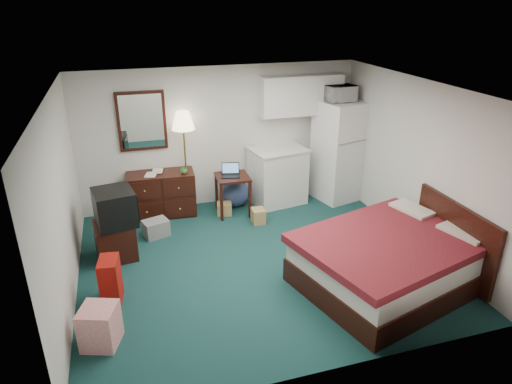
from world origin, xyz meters
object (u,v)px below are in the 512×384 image
object	(u,v)px
kitchen_counter	(277,176)
suitcase	(111,281)
floor_lamp	(186,163)
desk	(233,195)
bed	(389,262)
dresser	(162,194)
fridge	(339,151)
tv_stand	(115,240)

from	to	relation	value
kitchen_counter	suitcase	distance (m)	3.78
floor_lamp	kitchen_counter	size ratio (longest dim) A/B	1.78
floor_lamp	desk	world-z (taller)	floor_lamp
floor_lamp	suitcase	world-z (taller)	floor_lamp
kitchen_counter	bed	size ratio (longest dim) A/B	0.46
floor_lamp	desk	size ratio (longest dim) A/B	2.55
dresser	bed	world-z (taller)	dresser
fridge	bed	bearing A→B (deg)	-116.94
dresser	floor_lamp	distance (m)	0.69
dresser	suitcase	size ratio (longest dim) A/B	1.90
fridge	suitcase	distance (m)	4.74
floor_lamp	kitchen_counter	bearing A→B (deg)	-4.82
fridge	suitcase	xyz separation A→B (m)	(-4.17, -2.16, -0.63)
desk	fridge	world-z (taller)	fridge
desk	tv_stand	bearing A→B (deg)	-153.24
kitchen_counter	bed	distance (m)	3.03
tv_stand	fridge	bearing A→B (deg)	6.52
fridge	tv_stand	world-z (taller)	fridge
floor_lamp	fridge	distance (m)	2.83
desk	kitchen_counter	xyz separation A→B (m)	(0.92, 0.24, 0.15)
fridge	dresser	bearing A→B (deg)	162.51
dresser	suitcase	xyz separation A→B (m)	(-0.90, -2.35, -0.09)
dresser	tv_stand	xyz separation A→B (m)	(-0.82, -1.24, -0.12)
floor_lamp	bed	xyz separation A→B (m)	(2.17, -3.12, -0.55)
desk	dresser	bearing A→B (deg)	167.52
desk	tv_stand	world-z (taller)	desk
desk	suitcase	size ratio (longest dim) A/B	1.18
fridge	desk	bearing A→B (deg)	169.23
dresser	bed	xyz separation A→B (m)	(2.63, -3.05, -0.04)
floor_lamp	kitchen_counter	distance (m)	1.71
floor_lamp	bed	world-z (taller)	floor_lamp
kitchen_counter	fridge	world-z (taller)	fridge
dresser	bed	bearing A→B (deg)	-45.78
dresser	tv_stand	bearing A→B (deg)	-120.00
desk	bed	distance (m)	3.09
dresser	floor_lamp	xyz separation A→B (m)	(0.46, 0.07, 0.51)
suitcase	dresser	bearing A→B (deg)	77.12
desk	fridge	bearing A→B (deg)	5.53
bed	tv_stand	distance (m)	3.90
fridge	tv_stand	xyz separation A→B (m)	(-4.10, -1.05, -0.66)
kitchen_counter	tv_stand	distance (m)	3.17
fridge	bed	xyz separation A→B (m)	(-0.65, -2.86, -0.58)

